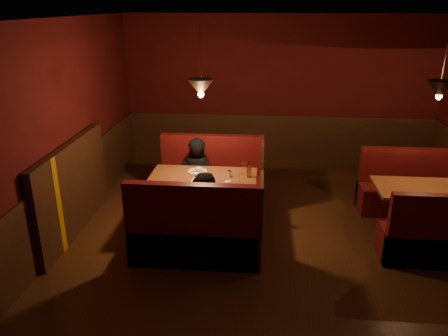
# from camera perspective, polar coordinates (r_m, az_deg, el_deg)

# --- Properties ---
(room) EXTENTS (6.02, 7.02, 2.92)m
(room) POSITION_cam_1_polar(r_m,az_deg,el_deg) (5.40, 5.34, -1.28)
(room) COLOR #4B2712
(room) RESTS_ON ground
(main_table) EXTENTS (1.49, 0.91, 1.05)m
(main_table) POSITION_cam_1_polar(r_m,az_deg,el_deg) (6.14, -2.65, -2.83)
(main_table) COLOR brown
(main_table) RESTS_ON ground
(main_bench_far) EXTENTS (1.64, 0.59, 1.12)m
(main_bench_far) POSITION_cam_1_polar(r_m,az_deg,el_deg) (7.01, -1.56, -2.03)
(main_bench_far) COLOR #400D0A
(main_bench_far) RESTS_ON ground
(main_bench_near) EXTENTS (1.64, 0.59, 1.12)m
(main_bench_near) POSITION_cam_1_polar(r_m,az_deg,el_deg) (5.50, -3.61, -8.85)
(main_bench_near) COLOR #400D0A
(main_bench_near) RESTS_ON ground
(second_table) EXTENTS (1.25, 0.80, 0.70)m
(second_table) POSITION_cam_1_polar(r_m,az_deg,el_deg) (6.63, 24.30, -3.80)
(second_table) COLOR brown
(second_table) RESTS_ON ground
(second_bench_far) EXTENTS (1.38, 0.52, 0.99)m
(second_bench_far) POSITION_cam_1_polar(r_m,az_deg,el_deg) (7.37, 22.52, -2.89)
(second_bench_far) COLOR #400D0A
(second_bench_far) RESTS_ON ground
(second_bench_near) EXTENTS (1.38, 0.52, 0.99)m
(second_bench_near) POSITION_cam_1_polar(r_m,az_deg,el_deg) (6.10, 26.41, -8.46)
(second_bench_near) COLOR #400D0A
(second_bench_near) RESTS_ON ground
(diner_a) EXTENTS (0.58, 0.40, 1.53)m
(diner_a) POSITION_cam_1_polar(r_m,az_deg,el_deg) (6.71, -3.58, 0.61)
(diner_a) COLOR black
(diner_a) RESTS_ON ground
(diner_b) EXTENTS (0.72, 0.57, 1.47)m
(diner_b) POSITION_cam_1_polar(r_m,az_deg,el_deg) (5.45, -2.16, -4.62)
(diner_b) COLOR black
(diner_b) RESTS_ON ground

